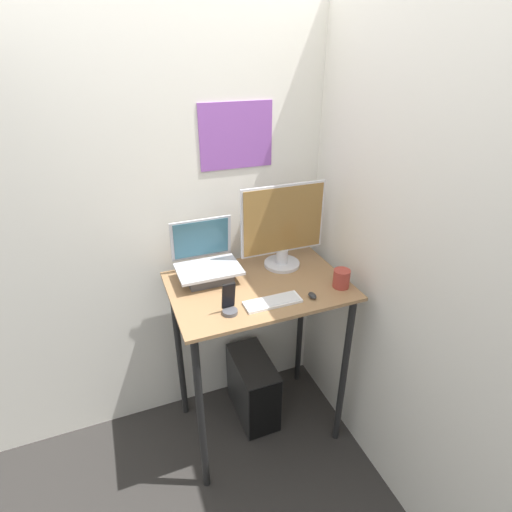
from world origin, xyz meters
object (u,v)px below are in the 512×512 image
(computer_tower, at_px, (253,387))
(monitor, at_px, (283,230))
(cell_phone, at_px, (229,305))
(laptop, at_px, (207,266))
(keyboard, at_px, (273,302))
(mouse, at_px, (312,296))

(computer_tower, bearing_deg, monitor, 11.69)
(cell_phone, bearing_deg, computer_tower, 52.30)
(cell_phone, distance_m, computer_tower, 1.01)
(cell_phone, bearing_deg, monitor, 38.35)
(laptop, relative_size, keyboard, 1.17)
(keyboard, height_order, cell_phone, cell_phone)
(cell_phone, xyz_separation_m, computer_tower, (0.24, 0.31, -0.93))
(mouse, bearing_deg, computer_tower, 121.46)
(laptop, distance_m, mouse, 0.60)
(laptop, distance_m, keyboard, 0.44)
(mouse, xyz_separation_m, cell_phone, (-0.44, 0.03, 0.04))
(laptop, height_order, monitor, monitor)
(laptop, height_order, mouse, laptop)
(mouse, xyz_separation_m, computer_tower, (-0.21, 0.34, -0.90))
(laptop, bearing_deg, mouse, -40.81)
(laptop, bearing_deg, monitor, -1.63)
(laptop, distance_m, computer_tower, 1.00)
(keyboard, height_order, computer_tower, keyboard)
(laptop, xyz_separation_m, cell_phone, (0.01, -0.36, -0.03))
(keyboard, distance_m, mouse, 0.21)
(monitor, bearing_deg, cell_phone, -141.65)
(laptop, xyz_separation_m, mouse, (0.45, -0.39, -0.06))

